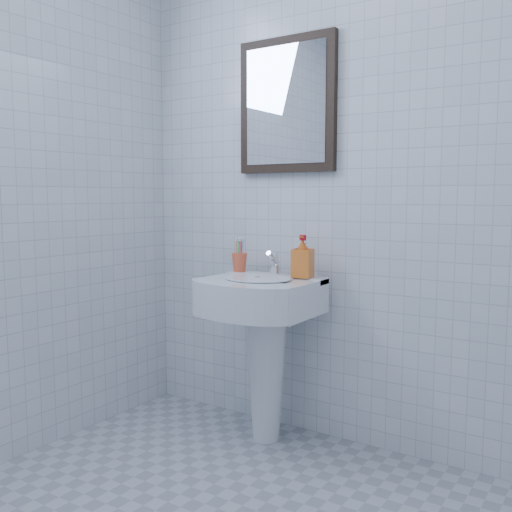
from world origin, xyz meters
The scene contains 6 objects.
wall_back centered at (0.00, 1.20, 1.25)m, with size 2.20×0.02×2.50m, color silver.
washbasin centered at (-0.30, 0.98, 0.52)m, with size 0.50×0.37×0.77m.
faucet centered at (-0.30, 1.07, 0.81)m, with size 0.05×0.10×0.12m.
toothbrush_cup centered at (-0.51, 1.09, 0.81)m, with size 0.08×0.08×0.09m, color #DE5331, non-canonical shape.
soap_dispenser centered at (-0.16, 1.08, 0.86)m, with size 0.09×0.09×0.19m, color #DE5115.
wall_mirror centered at (-0.30, 1.18, 1.55)m, with size 0.50×0.04×0.62m.
Camera 1 is at (1.07, -1.16, 1.13)m, focal length 40.00 mm.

